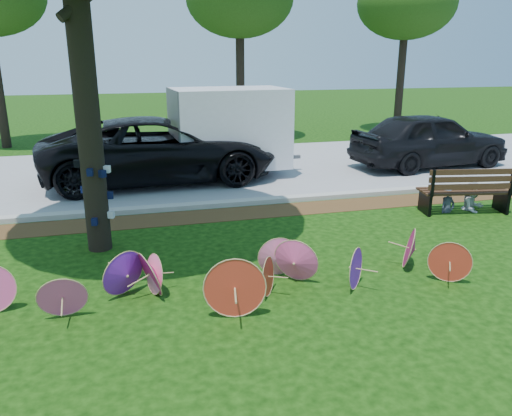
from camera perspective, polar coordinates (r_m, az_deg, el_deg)
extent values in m
plane|color=black|center=(7.49, 0.16, -11.28)|extent=(90.00, 90.00, 0.00)
cube|color=#472D16|center=(11.56, -5.53, -0.90)|extent=(90.00, 1.00, 0.01)
cube|color=#B7B5AD|center=(12.21, -6.07, 0.32)|extent=(90.00, 0.30, 0.12)
cube|color=gray|center=(16.21, -8.31, 4.23)|extent=(90.00, 8.00, 0.01)
cylinder|color=black|center=(9.46, -18.85, 11.59)|extent=(0.44, 0.44, 5.60)
cone|color=#E06391|center=(7.92, -11.85, -7.44)|extent=(0.38, 0.67, 0.65)
cone|color=red|center=(7.10, -2.45, -8.94)|extent=(0.91, 0.30, 0.90)
cone|color=purple|center=(7.90, -14.70, -7.27)|extent=(0.75, 0.64, 0.76)
cone|color=#F84C90|center=(7.57, -21.24, -9.27)|extent=(0.70, 0.32, 0.69)
cone|color=#F84C90|center=(8.10, 4.48, -6.07)|extent=(0.75, 0.67, 0.77)
cone|color=purple|center=(8.07, 11.02, -6.73)|extent=(0.55, 0.59, 0.69)
cone|color=#E06391|center=(8.31, 2.60, -5.67)|extent=(0.70, 0.22, 0.70)
cone|color=red|center=(7.73, 1.10, -7.78)|extent=(0.44, 0.60, 0.63)
cone|color=#C11763|center=(9.09, 17.39, -4.36)|extent=(0.58, 0.75, 0.72)
cone|color=red|center=(8.75, 21.27, -5.68)|extent=(0.64, 0.48, 0.70)
cone|color=#C11763|center=(7.85, -11.70, -7.24)|extent=(0.54, 0.81, 0.74)
imported|color=black|center=(14.81, -10.88, 6.55)|extent=(6.84, 3.39, 1.86)
imported|color=black|center=(17.52, 19.21, 7.40)|extent=(5.45, 2.62, 1.80)
cube|color=silver|center=(15.20, -3.03, 9.13)|extent=(3.44, 2.29, 2.93)
imported|color=#3C4452|center=(12.51, 21.23, 2.03)|extent=(0.45, 0.34, 1.12)
imported|color=silver|center=(12.91, 23.82, 2.63)|extent=(0.73, 0.62, 1.32)
cylinder|color=black|center=(21.82, -1.80, 14.28)|extent=(0.36, 0.36, 5.00)
cylinder|color=black|center=(24.93, 16.19, 13.99)|extent=(0.36, 0.36, 5.00)
ellipsoid|color=#1B350C|center=(25.01, 16.85, 21.54)|extent=(4.40, 4.40, 3.20)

